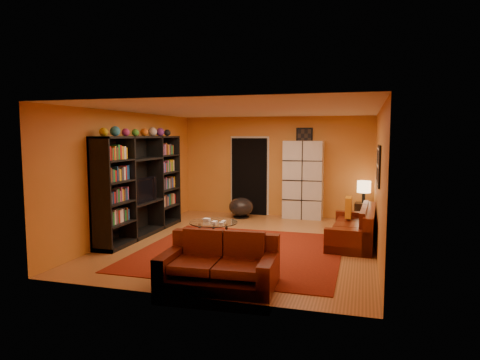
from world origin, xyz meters
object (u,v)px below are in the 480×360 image
(sofa, at_px, (357,229))
(coffee_table, at_px, (214,224))
(entertainment_unit, at_px, (141,186))
(storage_cabinet, at_px, (303,180))
(bowl_chair, at_px, (241,207))
(table_lamp, at_px, (364,187))
(side_table, at_px, (363,213))
(loveseat, at_px, (220,265))
(tv, at_px, (141,190))

(sofa, height_order, coffee_table, sofa)
(entertainment_unit, relative_size, storage_cabinet, 1.52)
(sofa, xyz_separation_m, storage_cabinet, (-1.38, 2.26, 0.70))
(entertainment_unit, xyz_separation_m, storage_cabinet, (3.03, 2.80, -0.06))
(storage_cabinet, relative_size, bowl_chair, 3.13)
(coffee_table, relative_size, table_lamp, 1.75)
(entertainment_unit, distance_m, side_table, 5.25)
(side_table, bearing_deg, sofa, -93.31)
(entertainment_unit, height_order, loveseat, entertainment_unit)
(sofa, height_order, loveseat, same)
(sofa, distance_m, side_table, 2.01)
(loveseat, distance_m, coffee_table, 2.12)
(tv, bearing_deg, side_table, -59.45)
(entertainment_unit, bearing_deg, tv, -62.88)
(loveseat, height_order, side_table, loveseat)
(tv, distance_m, table_lamp, 5.20)
(loveseat, height_order, coffee_table, loveseat)
(side_table, xyz_separation_m, table_lamp, (0.00, -0.00, 0.63))
(side_table, bearing_deg, entertainment_unit, -150.66)
(sofa, xyz_separation_m, coffee_table, (-2.63, -0.99, 0.14))
(loveseat, distance_m, storage_cabinet, 5.28)
(table_lamp, bearing_deg, tv, -149.45)
(tv, relative_size, bowl_chair, 1.44)
(tv, relative_size, storage_cabinet, 0.46)
(tv, distance_m, bowl_chair, 2.98)
(tv, xyz_separation_m, coffee_table, (1.73, -0.36, -0.56))
(entertainment_unit, distance_m, loveseat, 3.62)
(tv, bearing_deg, coffee_table, -101.76)
(loveseat, height_order, table_lamp, table_lamp)
(side_table, bearing_deg, storage_cabinet, 170.24)
(loveseat, distance_m, bowl_chair, 4.93)
(entertainment_unit, bearing_deg, storage_cabinet, 42.71)
(loveseat, xyz_separation_m, coffee_table, (-0.80, 1.96, 0.14))
(entertainment_unit, height_order, table_lamp, entertainment_unit)
(bowl_chair, distance_m, side_table, 3.02)
(tv, xyz_separation_m, side_table, (4.47, 2.64, -0.73))
(storage_cabinet, bearing_deg, tv, -134.73)
(entertainment_unit, distance_m, sofa, 4.51)
(loveseat, relative_size, table_lamp, 3.13)
(bowl_chair, bearing_deg, storage_cabinet, 14.64)
(tv, relative_size, sofa, 0.44)
(tv, xyz_separation_m, bowl_chair, (1.46, 2.50, -0.70))
(side_table, relative_size, table_lamp, 0.94)
(side_table, bearing_deg, tv, -149.45)
(loveseat, xyz_separation_m, side_table, (1.94, 4.96, -0.03))
(storage_cabinet, bearing_deg, table_lamp, -8.65)
(bowl_chair, bearing_deg, entertainment_unit, -122.11)
(entertainment_unit, relative_size, coffee_table, 3.23)
(storage_cabinet, bearing_deg, side_table, -8.65)
(bowl_chair, bearing_deg, side_table, 2.70)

